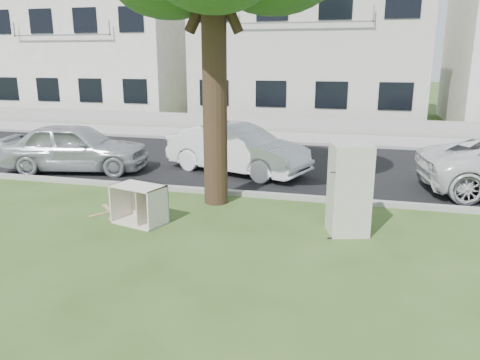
% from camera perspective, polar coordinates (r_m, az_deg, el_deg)
% --- Properties ---
extents(ground, '(120.00, 120.00, 0.00)m').
position_cam_1_polar(ground, '(9.13, -3.88, -6.20)').
color(ground, '#2E491A').
extents(road, '(120.00, 7.00, 0.01)m').
position_cam_1_polar(road, '(14.71, 3.46, 1.97)').
color(road, black).
rests_on(road, ground).
extents(kerb_near, '(120.00, 0.18, 0.12)m').
position_cam_1_polar(kerb_near, '(11.36, -0.01, -1.92)').
color(kerb_near, gray).
rests_on(kerb_near, ground).
extents(kerb_far, '(120.00, 0.18, 0.12)m').
position_cam_1_polar(kerb_far, '(18.13, 5.63, 4.36)').
color(kerb_far, gray).
rests_on(kerb_far, ground).
extents(sidewalk, '(120.00, 2.80, 0.01)m').
position_cam_1_polar(sidewalk, '(19.55, 6.30, 5.12)').
color(sidewalk, gray).
rests_on(sidewalk, ground).
extents(low_wall, '(120.00, 0.15, 0.70)m').
position_cam_1_polar(low_wall, '(21.06, 6.97, 6.75)').
color(low_wall, gray).
rests_on(low_wall, ground).
extents(townhouse_left, '(10.20, 8.16, 7.04)m').
position_cam_1_polar(townhouse_left, '(29.51, -15.98, 14.77)').
color(townhouse_left, white).
rests_on(townhouse_left, ground).
extents(townhouse_center, '(11.22, 8.16, 7.44)m').
position_cam_1_polar(townhouse_center, '(25.73, 8.74, 15.67)').
color(townhouse_center, beige).
rests_on(townhouse_center, ground).
extents(fridge, '(0.86, 0.83, 1.72)m').
position_cam_1_polar(fridge, '(8.99, 13.17, -1.13)').
color(fridge, beige).
rests_on(fridge, ground).
extents(cabinet, '(1.14, 0.87, 0.79)m').
position_cam_1_polar(cabinet, '(9.63, -12.19, -2.90)').
color(cabinet, white).
rests_on(cabinet, ground).
extents(plank_a, '(1.23, 0.15, 0.02)m').
position_cam_1_polar(plank_a, '(9.82, -12.61, -4.93)').
color(plank_a, olive).
rests_on(plank_a, ground).
extents(plank_b, '(0.70, 0.67, 0.02)m').
position_cam_1_polar(plank_b, '(10.67, -15.59, -3.53)').
color(plank_b, tan).
rests_on(plank_b, ground).
extents(plank_c, '(0.46, 0.67, 0.02)m').
position_cam_1_polar(plank_c, '(10.50, -16.09, -3.87)').
color(plank_c, '#9D7D57').
rests_on(plank_c, ground).
extents(car_center, '(4.48, 2.82, 1.39)m').
position_cam_1_polar(car_center, '(13.49, -0.37, 3.83)').
color(car_center, silver).
rests_on(car_center, ground).
extents(car_left, '(4.41, 2.47, 1.42)m').
position_cam_1_polar(car_left, '(14.49, -19.39, 3.80)').
color(car_left, '#A0A2A7').
rests_on(car_left, ground).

